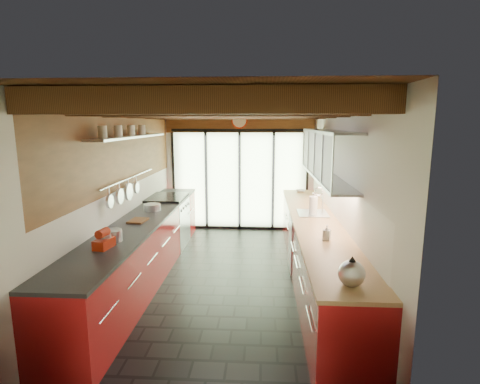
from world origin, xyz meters
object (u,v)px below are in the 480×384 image
(bowl, at_px, (301,191))
(kettle, at_px, (352,272))
(stand_mixer, at_px, (104,240))
(soap_bottle, at_px, (327,232))
(paper_towel, at_px, (313,206))

(bowl, bearing_deg, kettle, -90.00)
(stand_mixer, bearing_deg, soap_bottle, 9.95)
(stand_mixer, height_order, paper_towel, paper_towel)
(paper_towel, relative_size, bowl, 1.77)
(stand_mixer, height_order, soap_bottle, stand_mixer)
(stand_mixer, bearing_deg, kettle, -18.03)
(stand_mixer, height_order, kettle, kettle)
(kettle, xyz_separation_m, paper_towel, (0.00, 2.52, 0.02))
(stand_mixer, relative_size, kettle, 0.87)
(kettle, height_order, bowl, kettle)
(paper_towel, distance_m, bowl, 1.92)
(paper_towel, bearing_deg, soap_bottle, -90.00)
(soap_bottle, bearing_deg, stand_mixer, -170.05)
(soap_bottle, bearing_deg, kettle, -90.00)
(soap_bottle, bearing_deg, bowl, 90.00)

